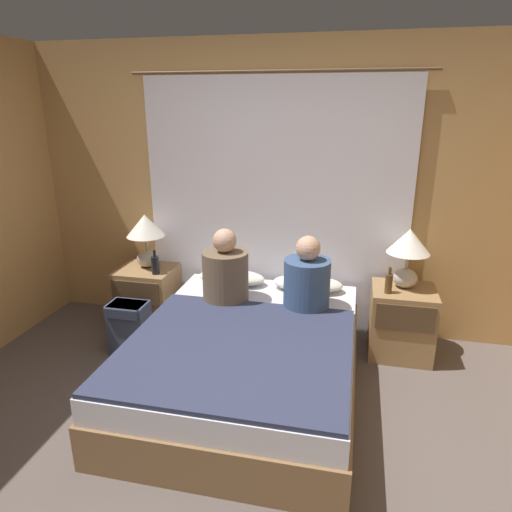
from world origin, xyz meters
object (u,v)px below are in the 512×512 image
bed (247,360)px  person_right_in_bed (307,280)px  nightstand_right (401,322)px  beer_bottle_on_right_stand (389,283)px  pillow_right (308,284)px  beer_bottle_on_left_stand (155,265)px  lamp_right (408,249)px  lamp_left (146,232)px  pillow_left (232,277)px  person_left_in_bed (225,273)px  nightstand_left (148,298)px  backpack_on_floor (129,325)px

bed → person_right_in_bed: size_ratio=3.45×
nightstand_right → beer_bottle_on_right_stand: bearing=-143.1°
pillow_right → beer_bottle_on_left_stand: 1.32m
lamp_right → beer_bottle_on_right_stand: (-0.14, -0.16, -0.24)m
person_right_in_bed → beer_bottle_on_left_stand: size_ratio=2.68×
lamp_left → lamp_right: size_ratio=1.00×
pillow_left → beer_bottle_on_left_stand: (-0.64, -0.17, 0.13)m
pillow_left → person_left_in_bed: bearing=-81.9°
person_left_in_bed → lamp_left: bearing=157.5°
person_right_in_bed → lamp_left: bearing=166.9°
beer_bottle_on_left_stand → beer_bottle_on_right_stand: (1.95, 0.00, 0.00)m
lamp_right → person_left_in_bed: (-1.40, -0.34, -0.19)m
pillow_right → beer_bottle_on_left_stand: (-1.30, -0.17, 0.13)m
person_left_in_bed → beer_bottle_on_left_stand: person_left_in_bed is taller
person_left_in_bed → nightstand_left: bearing=160.8°
pillow_left → pillow_right: bearing=0.0°
bed → beer_bottle_on_left_stand: 1.24m
beer_bottle_on_right_stand → backpack_on_floor: 2.12m
nightstand_right → pillow_left: 1.47m
nightstand_right → beer_bottle_on_left_stand: bearing=-177.2°
person_right_in_bed → beer_bottle_on_right_stand: (0.62, 0.19, -0.04)m
beer_bottle_on_left_stand → backpack_on_floor: size_ratio=0.49×
lamp_left → pillow_right: 1.49m
bed → pillow_right: 0.93m
lamp_right → backpack_on_floor: (-2.18, -0.51, -0.65)m
pillow_left → person_left_in_bed: (0.05, -0.36, 0.18)m
nightstand_left → backpack_on_floor: nightstand_left is taller
pillow_right → backpack_on_floor: pillow_right is taller
bed → backpack_on_floor: bearing=164.8°
pillow_left → backpack_on_floor: pillow_left is taller
lamp_right → pillow_right: size_ratio=0.81×
backpack_on_floor → nightstand_left: bearing=95.5°
beer_bottle_on_left_stand → beer_bottle_on_right_stand: size_ratio=1.01×
nightstand_left → person_right_in_bed: size_ratio=0.99×
nightstand_right → person_left_in_bed: 1.49m
pillow_left → nightstand_left: bearing=-175.1°
bed → nightstand_right: (1.11, 0.75, 0.06)m
pillow_right → person_right_in_bed: size_ratio=1.02×
bed → lamp_left: (-1.11, 0.80, 0.66)m
lamp_left → person_right_in_bed: size_ratio=0.83×
bed → person_left_in_bed: size_ratio=3.35×
nightstand_left → person_left_in_bed: (0.83, -0.29, 0.42)m
nightstand_left → nightstand_right: (2.23, 0.00, 0.00)m
nightstand_right → beer_bottle_on_left_stand: (-2.08, -0.10, 0.37)m
beer_bottle_on_left_stand → backpack_on_floor: beer_bottle_on_left_stand is taller
pillow_left → beer_bottle_on_left_stand: beer_bottle_on_left_stand is taller
beer_bottle_on_right_stand → nightstand_left: bearing=177.2°
lamp_right → beer_bottle_on_left_stand: bearing=-175.7°
nightstand_left → bed: bearing=-33.9°
bed → beer_bottle_on_right_stand: (0.98, 0.65, 0.43)m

